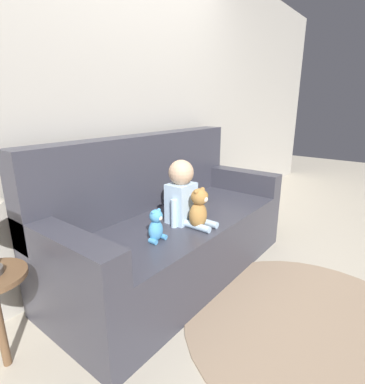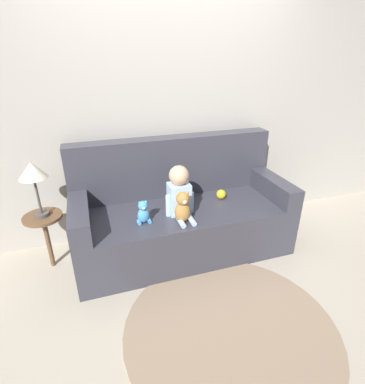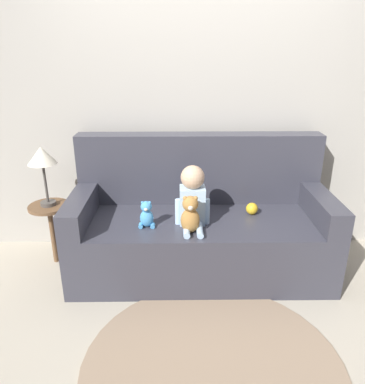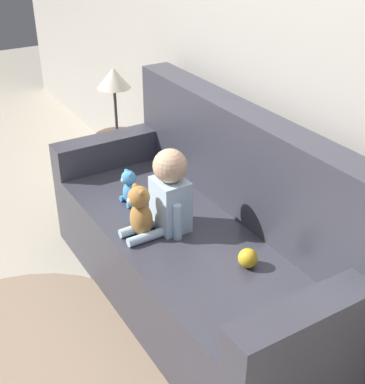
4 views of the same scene
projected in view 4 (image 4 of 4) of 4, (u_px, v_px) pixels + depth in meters
name	position (u px, v px, depth m)	size (l,w,h in m)	color
ground_plane	(193.00, 299.00, 3.00)	(12.00, 12.00, 0.00)	#B7AD99
wall_back	(283.00, 56.00, 2.59)	(8.00, 0.05, 2.60)	#ADA89E
couch	(204.00, 243.00, 2.85)	(1.97, 0.83, 1.05)	#383842
person_baby	(168.00, 193.00, 2.67)	(0.25, 0.35, 0.44)	silver
teddy_bear_brown	(140.00, 211.00, 2.65)	(0.13, 0.13, 0.28)	#AD7A3D
plush_toy_side	(130.00, 188.00, 2.95)	(0.12, 0.09, 0.20)	#4C9EDB
toy_ball	(248.00, 258.00, 2.46)	(0.09, 0.09, 0.09)	gold
floor_rug	(16.00, 373.00, 2.53)	(1.50, 1.50, 0.01)	gray
side_table	(115.00, 103.00, 3.59)	(0.32, 0.32, 1.00)	brown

